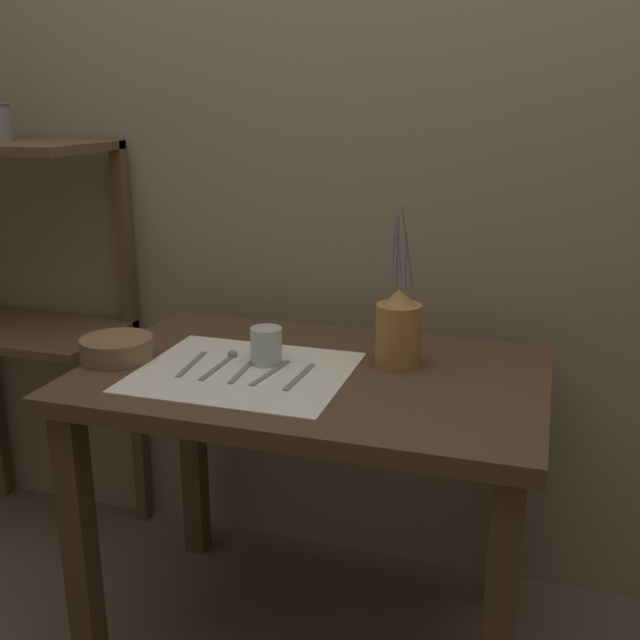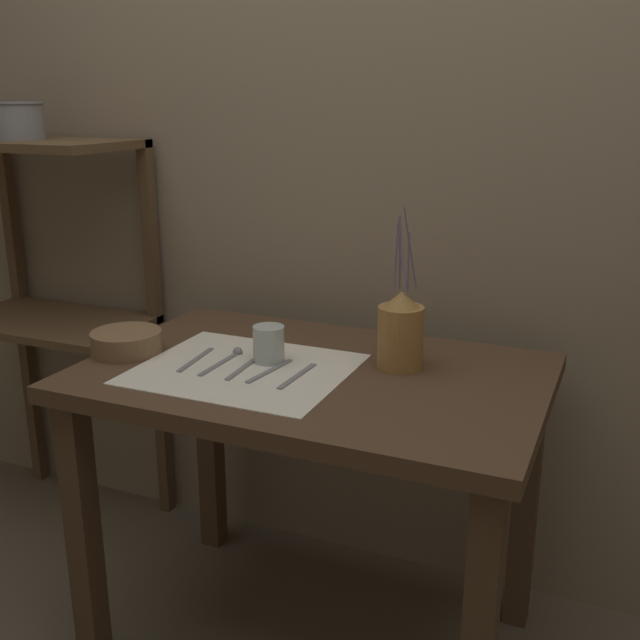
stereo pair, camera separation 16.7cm
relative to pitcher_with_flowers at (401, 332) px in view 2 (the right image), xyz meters
The scene contains 14 objects.
ground_plane 0.85m from the pitcher_with_flowers, 153.39° to the right, with size 12.00×12.00×0.00m, color brown.
stone_wall_back 0.55m from the pitcher_with_flowers, 116.23° to the left, with size 7.00×0.06×2.40m.
wooden_table 0.28m from the pitcher_with_flowers, 153.39° to the right, with size 1.05×0.69×0.74m.
wooden_shelf_unit 1.18m from the pitcher_with_flowers, behind, with size 0.59×0.35×1.22m.
linen_cloth 0.37m from the pitcher_with_flowers, 154.42° to the right, with size 0.47×0.41×0.00m.
pitcher_with_flowers is the anchor object (origin of this frame).
wooden_bowl 0.67m from the pitcher_with_flowers, 165.85° to the right, with size 0.17×0.17×0.05m.
glass_tumbler_near 0.31m from the pitcher_with_flowers, 163.23° to the right, with size 0.07×0.07×0.09m.
fork_outer 0.49m from the pitcher_with_flowers, 161.47° to the right, with size 0.03×0.17×0.00m.
spoon_outer 0.41m from the pitcher_with_flowers, 165.14° to the right, with size 0.02×0.18×0.02m.
spoon_inner 0.35m from the pitcher_with_flowers, 162.76° to the right, with size 0.03×0.18×0.02m.
knife_center 0.31m from the pitcher_with_flowers, 149.60° to the right, with size 0.04×0.17×0.00m.
fork_inner 0.26m from the pitcher_with_flowers, 140.45° to the right, with size 0.02×0.17×0.00m.
metal_pot_large 1.30m from the pitcher_with_flowers, behind, with size 0.16×0.16×0.11m.
Camera 2 is at (0.65, -1.47, 1.34)m, focal length 42.00 mm.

